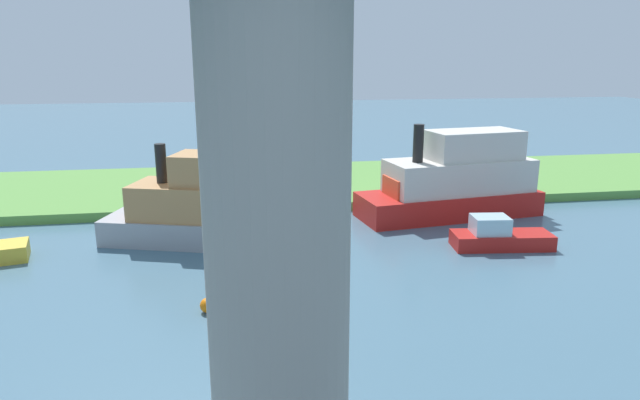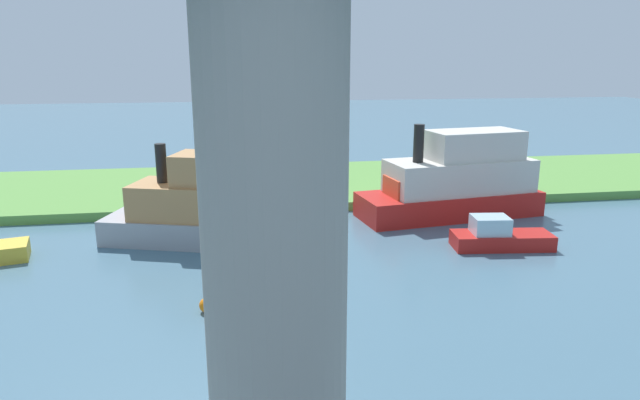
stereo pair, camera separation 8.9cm
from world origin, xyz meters
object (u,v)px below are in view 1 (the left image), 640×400
Objects in this scene: bridge_pylon at (277,233)px; marker_buoy at (207,305)px; motorboat_red at (208,207)px; skiff_small at (455,182)px; riverboat_paddlewheel at (499,236)px; mooring_post at (254,191)px; person_on_bank at (254,188)px.

bridge_pylon reaches higher than marker_buoy.
skiff_small is (-12.82, -2.51, 0.16)m from motorboat_red.
marker_buoy is at bearing 37.96° from skiff_small.
skiff_small is at bearing -168.91° from motorboat_red.
riverboat_paddlewheel is 5.51m from skiff_small.
marker_buoy is at bearing -76.41° from bridge_pylon.
motorboat_red reaches higher than mooring_post.
motorboat_red is at bearing -82.57° from bridge_pylon.
marker_buoy is at bearing 19.86° from riverboat_paddlewheel.
skiff_small reaches higher than marker_buoy.
bridge_pylon is 0.99× the size of skiff_small.
motorboat_red is 2.07× the size of riverboat_paddlewheel.
mooring_post is at bearing -99.50° from marker_buoy.
motorboat_red is at bearing 11.09° from skiff_small.
skiff_small is (-10.46, 3.31, 0.91)m from mooring_post.
riverboat_paddlewheel is (-10.80, -11.85, -4.47)m from bridge_pylon.
mooring_post is 0.08× the size of skiff_small.
mooring_post is 6.33m from motorboat_red.
mooring_post is at bearing -112.03° from motorboat_red.
bridge_pylon is 19.93× the size of marker_buoy.
marker_buoy is (12.57, 4.54, -0.27)m from riverboat_paddlewheel.
bridge_pylon is at bearing 103.59° from marker_buoy.
bridge_pylon is at bearing 57.61° from skiff_small.
marker_buoy is at bearing 80.31° from person_on_bank.
bridge_pylon reaches higher than riverboat_paddlewheel.
skiff_small is (-10.91, -17.19, -3.15)m from bridge_pylon.
person_on_bank is 0.14× the size of skiff_small.
riverboat_paddlewheel is at bearing 167.44° from motorboat_red.
mooring_post is at bearing -91.24° from bridge_pylon.
mooring_post is at bearing -93.74° from person_on_bank.
person_on_bank is at bearing -99.69° from marker_buoy.
skiff_small is (-0.10, -5.35, 1.31)m from riverboat_paddlewheel.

